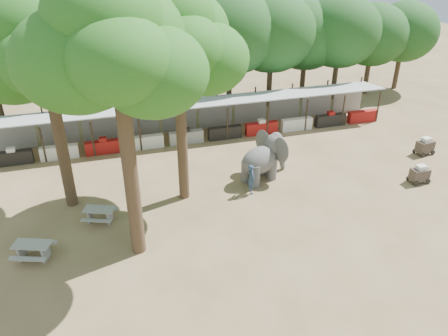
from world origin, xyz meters
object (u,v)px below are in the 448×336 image
object	(u,v)px
yard_tree_back	(173,40)
picnic_table_near	(33,249)
yard_tree_center	(112,48)
elephant	(265,158)
cart_back	(425,146)
yard_tree_left	(40,51)
picnic_table_far	(100,213)
handler	(251,179)
cart_front	(420,174)

from	to	relation	value
yard_tree_back	picnic_table_near	world-z (taller)	yard_tree_back
yard_tree_center	yard_tree_back	size ratio (longest dim) A/B	1.06
yard_tree_back	elephant	size ratio (longest dim) A/B	3.14
elephant	cart_back	xyz separation A→B (m)	(11.37, -0.03, -0.76)
yard_tree_left	elephant	bearing A→B (deg)	-2.30
yard_tree_center	cart_back	distance (m)	21.81
picnic_table_far	elephant	bearing A→B (deg)	32.36
elephant	picnic_table_near	world-z (taller)	elephant
yard_tree_back	handler	xyz separation A→B (m)	(3.81, -0.86, -7.66)
picnic_table_near	cart_back	bearing A→B (deg)	29.39
yard_tree_left	yard_tree_back	world-z (taller)	yard_tree_back
cart_front	cart_back	distance (m)	4.20
yard_tree_center	yard_tree_back	world-z (taller)	yard_tree_center
yard_tree_center	elephant	world-z (taller)	yard_tree_center
yard_tree_left	picnic_table_near	distance (m)	8.99
picnic_table_far	cart_back	size ratio (longest dim) A/B	1.45
handler	picnic_table_near	xyz separation A→B (m)	(-11.25, -2.61, -0.34)
yard_tree_left	yard_tree_back	xyz separation A→B (m)	(6.00, -1.00, 0.34)
yard_tree_left	yard_tree_back	distance (m)	6.09
yard_tree_center	picnic_table_far	bearing A→B (deg)	118.85
picnic_table_near	cart_front	world-z (taller)	cart_front
cart_back	cart_front	bearing A→B (deg)	-140.50
picnic_table_near	yard_tree_center	bearing A→B (deg)	13.15
cart_back	picnic_table_near	bearing A→B (deg)	-178.44
cart_front	cart_back	bearing A→B (deg)	47.56
yard_tree_left	elephant	xyz separation A→B (m)	(11.15, -0.45, -6.85)
yard_tree_back	picnic_table_far	distance (m)	9.30
picnic_table_far	cart_front	bearing A→B (deg)	17.38
yard_tree_left	picnic_table_near	xyz separation A→B (m)	(-1.44, -4.47, -7.66)
elephant	handler	size ratio (longest dim) A/B	2.05
yard_tree_center	handler	world-z (taller)	yard_tree_center
yard_tree_left	elephant	distance (m)	13.09
yard_tree_center	handler	distance (m)	11.21
yard_tree_center	cart_front	bearing A→B (deg)	4.90
picnic_table_near	picnic_table_far	size ratio (longest dim) A/B	1.07
picnic_table_near	cart_front	xyz separation A→B (m)	(21.12, 0.90, 0.02)
yard_tree_left	yard_tree_center	distance (m)	5.92
yard_tree_center	cart_front	distance (m)	18.84
picnic_table_far	cart_back	bearing A→B (deg)	26.32
cart_back	handler	bearing A→B (deg)	178.29
yard_tree_left	handler	bearing A→B (deg)	-10.73
yard_tree_center	cart_back	xyz separation A→B (m)	(19.52, 4.52, -8.62)
yard_tree_center	picnic_table_far	size ratio (longest dim) A/B	6.32
handler	cart_front	size ratio (longest dim) A/B	1.53
picnic_table_far	yard_tree_center	bearing A→B (deg)	-39.86
yard_tree_left	picnic_table_far	xyz separation A→B (m)	(1.53, -2.33, -7.71)
yard_tree_back	cart_back	bearing A→B (deg)	1.79
picnic_table_near	cart_back	distance (m)	24.29
yard_tree_left	yard_tree_center	world-z (taller)	yard_tree_center
yard_tree_back	picnic_table_near	xyz separation A→B (m)	(-7.44, -3.47, -8.01)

